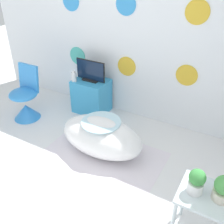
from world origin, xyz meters
TOP-DOWN VIEW (x-y plane):
  - ground_plane at (0.00, 0.00)m, footprint 12.00×12.00m
  - wall_back_dotted at (0.00, 2.16)m, footprint 4.59×0.05m
  - rug at (0.27, 1.10)m, footprint 1.40×0.88m
  - bathtub at (0.21, 1.16)m, footprint 1.03×0.56m
  - chair at (-1.15, 1.29)m, footprint 0.40×0.40m
  - tv_cabinet at (-0.43, 1.92)m, footprint 0.49×0.39m
  - tv at (-0.43, 1.92)m, footprint 0.46×0.12m
  - vase at (-0.63, 1.78)m, footprint 0.07×0.07m
  - side_table at (1.49, 0.59)m, footprint 0.42×0.38m
  - potted_plant_left at (1.40, 0.57)m, footprint 0.13×0.13m
  - potted_plant_right at (1.59, 0.60)m, footprint 0.14×0.14m

SIDE VIEW (x-z plane):
  - ground_plane at x=0.00m, z-range 0.00..0.00m
  - rug at x=0.27m, z-range 0.00..0.01m
  - bathtub at x=0.21m, z-range 0.00..0.45m
  - tv_cabinet at x=-0.43m, z-range 0.00..0.50m
  - chair at x=-1.15m, z-range -0.13..0.64m
  - side_table at x=1.49m, z-range 0.16..0.69m
  - vase at x=-0.63m, z-range 0.50..0.66m
  - potted_plant_right at x=1.59m, z-range 0.53..0.74m
  - potted_plant_left at x=1.40m, z-range 0.53..0.74m
  - tv at x=-0.43m, z-range 0.49..0.79m
  - wall_back_dotted at x=0.00m, z-range 0.00..2.60m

